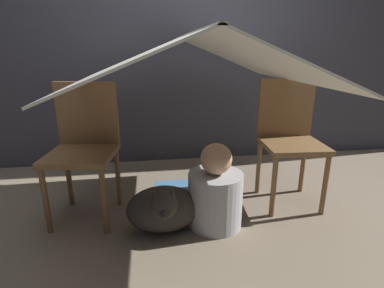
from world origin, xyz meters
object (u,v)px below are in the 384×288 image
(person_front, at_px, (215,193))
(dog, at_px, (163,208))
(chair_left, at_px, (84,144))
(chair_right, at_px, (289,135))

(person_front, distance_m, dog, 0.35)
(chair_left, xyz_separation_m, person_front, (0.84, -0.28, -0.29))
(chair_right, height_order, person_front, chair_right)
(chair_right, bearing_deg, dog, -156.82)
(chair_left, distance_m, dog, 0.69)
(person_front, bearing_deg, chair_left, 161.50)
(person_front, xyz_separation_m, dog, (-0.34, -0.05, -0.06))
(chair_right, relative_size, person_front, 1.62)
(chair_left, bearing_deg, dog, -24.94)
(chair_left, bearing_deg, person_front, -10.22)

